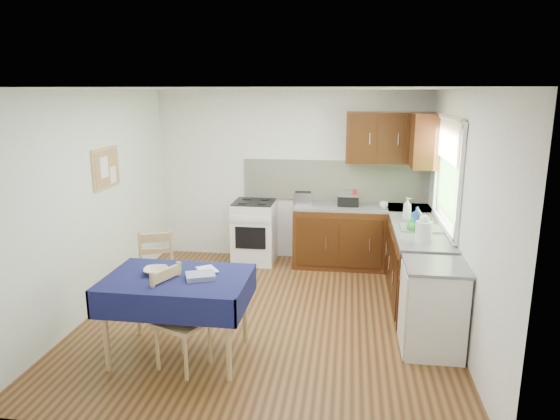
# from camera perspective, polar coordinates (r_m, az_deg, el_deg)

# --- Properties ---
(floor) EXTENTS (4.20, 4.20, 0.00)m
(floor) POSITION_cam_1_polar(r_m,az_deg,el_deg) (5.78, -1.35, -11.92)
(floor) COLOR #472813
(floor) RESTS_ON ground
(ceiling) EXTENTS (4.00, 4.20, 0.02)m
(ceiling) POSITION_cam_1_polar(r_m,az_deg,el_deg) (5.23, -1.50, 13.69)
(ceiling) COLOR white
(ceiling) RESTS_ON wall_back
(wall_back) EXTENTS (4.00, 0.02, 2.50)m
(wall_back) POSITION_cam_1_polar(r_m,az_deg,el_deg) (7.41, 1.24, 3.89)
(wall_back) COLOR white
(wall_back) RESTS_ON ground
(wall_front) EXTENTS (4.00, 0.02, 2.50)m
(wall_front) POSITION_cam_1_polar(r_m,az_deg,el_deg) (3.40, -7.26, -7.77)
(wall_front) COLOR white
(wall_front) RESTS_ON ground
(wall_left) EXTENTS (0.02, 4.20, 2.50)m
(wall_left) POSITION_cam_1_polar(r_m,az_deg,el_deg) (6.02, -20.55, 0.82)
(wall_left) COLOR silver
(wall_left) RESTS_ON ground
(wall_right) EXTENTS (0.02, 4.20, 2.50)m
(wall_right) POSITION_cam_1_polar(r_m,az_deg,el_deg) (5.42, 19.92, -0.46)
(wall_right) COLOR white
(wall_right) RESTS_ON ground
(base_cabinets) EXTENTS (1.90, 2.30, 0.86)m
(base_cabinets) POSITION_cam_1_polar(r_m,az_deg,el_deg) (6.75, 11.88, -4.52)
(base_cabinets) COLOR #361809
(base_cabinets) RESTS_ON ground
(worktop_back) EXTENTS (1.90, 0.60, 0.04)m
(worktop_back) POSITION_cam_1_polar(r_m,az_deg,el_deg) (7.14, 9.33, 0.33)
(worktop_back) COLOR slate
(worktop_back) RESTS_ON base_cabinets
(worktop_right) EXTENTS (0.60, 1.70, 0.04)m
(worktop_right) POSITION_cam_1_polar(r_m,az_deg,el_deg) (6.08, 15.67, -2.30)
(worktop_right) COLOR slate
(worktop_right) RESTS_ON base_cabinets
(worktop_corner) EXTENTS (0.60, 0.60, 0.04)m
(worktop_corner) POSITION_cam_1_polar(r_m,az_deg,el_deg) (7.19, 14.51, 0.16)
(worktop_corner) COLOR slate
(worktop_corner) RESTS_ON base_cabinets
(splashback) EXTENTS (2.70, 0.02, 0.60)m
(splashback) POSITION_cam_1_polar(r_m,az_deg,el_deg) (7.36, 6.26, 3.35)
(splashback) COLOR #EDE7C9
(splashback) RESTS_ON wall_back
(upper_cabinets) EXTENTS (1.20, 0.85, 0.70)m
(upper_cabinets) POSITION_cam_1_polar(r_m,az_deg,el_deg) (7.02, 13.55, 7.94)
(upper_cabinets) COLOR #361809
(upper_cabinets) RESTS_ON wall_back
(stove) EXTENTS (0.60, 0.61, 0.92)m
(stove) POSITION_cam_1_polar(r_m,az_deg,el_deg) (7.37, -2.94, -2.48)
(stove) COLOR white
(stove) RESTS_ON ground
(window) EXTENTS (0.04, 1.48, 1.26)m
(window) POSITION_cam_1_polar(r_m,az_deg,el_deg) (6.02, 18.64, 4.84)
(window) COLOR #325924
(window) RESTS_ON wall_right
(fridge) EXTENTS (0.58, 0.60, 0.89)m
(fridge) POSITION_cam_1_polar(r_m,az_deg,el_deg) (5.11, 17.08, -10.68)
(fridge) COLOR white
(fridge) RESTS_ON ground
(corkboard) EXTENTS (0.04, 0.62, 0.47)m
(corkboard) POSITION_cam_1_polar(r_m,az_deg,el_deg) (6.21, -19.27, 4.56)
(corkboard) COLOR tan
(corkboard) RESTS_ON wall_left
(dining_table) EXTENTS (1.32, 0.90, 0.80)m
(dining_table) POSITION_cam_1_polar(r_m,az_deg,el_deg) (4.79, -11.63, -8.64)
(dining_table) COLOR #0E1038
(dining_table) RESTS_ON ground
(chair_far) EXTENTS (0.54, 0.54, 0.94)m
(chair_far) POSITION_cam_1_polar(r_m,az_deg,el_deg) (6.01, -13.88, -6.17)
(chair_far) COLOR tan
(chair_far) RESTS_ON ground
(chair_near) EXTENTS (0.54, 0.54, 0.94)m
(chair_near) POSITION_cam_1_polar(r_m,az_deg,el_deg) (4.71, -11.51, -11.73)
(chair_near) COLOR tan
(chair_near) RESTS_ON ground
(toaster) EXTENTS (0.26, 0.16, 0.20)m
(toaster) POSITION_cam_1_polar(r_m,az_deg,el_deg) (7.09, 2.65, 1.32)
(toaster) COLOR silver
(toaster) RESTS_ON worktop_back
(sandwich_press) EXTENTS (0.29, 0.25, 0.17)m
(sandwich_press) POSITION_cam_1_polar(r_m,az_deg,el_deg) (7.11, 7.79, 1.18)
(sandwich_press) COLOR black
(sandwich_press) RESTS_ON worktop_back
(sauce_bottle) EXTENTS (0.06, 0.06, 0.24)m
(sauce_bottle) POSITION_cam_1_polar(r_m,az_deg,el_deg) (7.02, 8.55, 1.32)
(sauce_bottle) COLOR red
(sauce_bottle) RESTS_ON worktop_back
(yellow_packet) EXTENTS (0.14, 0.11, 0.16)m
(yellow_packet) POSITION_cam_1_polar(r_m,az_deg,el_deg) (7.24, 7.74, 1.38)
(yellow_packet) COLOR gold
(yellow_packet) RESTS_ON worktop_back
(dish_rack) EXTENTS (0.46, 0.35, 0.22)m
(dish_rack) POSITION_cam_1_polar(r_m,az_deg,el_deg) (6.07, 15.80, -1.89)
(dish_rack) COLOR gray
(dish_rack) RESTS_ON worktop_right
(kettle) EXTENTS (0.18, 0.18, 0.30)m
(kettle) POSITION_cam_1_polar(r_m,az_deg,el_deg) (5.55, 16.11, -2.19)
(kettle) COLOR white
(kettle) RESTS_ON worktop_right
(cup) EXTENTS (0.13, 0.13, 0.09)m
(cup) POSITION_cam_1_polar(r_m,az_deg,el_deg) (7.05, 11.78, 0.60)
(cup) COLOR white
(cup) RESTS_ON worktop_back
(soap_bottle_a) EXTENTS (0.15, 0.15, 0.29)m
(soap_bottle_a) POSITION_cam_1_polar(r_m,az_deg,el_deg) (6.43, 14.33, 0.13)
(soap_bottle_a) COLOR white
(soap_bottle_a) RESTS_ON worktop_right
(soap_bottle_b) EXTENTS (0.13, 0.13, 0.21)m
(soap_bottle_b) POSITION_cam_1_polar(r_m,az_deg,el_deg) (6.29, 15.31, -0.60)
(soap_bottle_b) COLOR blue
(soap_bottle_b) RESTS_ON worktop_right
(soap_bottle_c) EXTENTS (0.17, 0.17, 0.15)m
(soap_bottle_c) POSITION_cam_1_polar(r_m,az_deg,el_deg) (5.92, 14.85, -1.69)
(soap_bottle_c) COLOR green
(soap_bottle_c) RESTS_ON worktop_right
(plate_bowl) EXTENTS (0.27, 0.27, 0.05)m
(plate_bowl) POSITION_cam_1_polar(r_m,az_deg,el_deg) (4.86, -14.01, -6.77)
(plate_bowl) COLOR beige
(plate_bowl) RESTS_ON dining_table
(book) EXTENTS (0.26, 0.28, 0.02)m
(book) POSITION_cam_1_polar(r_m,az_deg,el_deg) (4.82, -9.25, -6.94)
(book) COLOR white
(book) RESTS_ON dining_table
(spice_jar) EXTENTS (0.04, 0.04, 0.08)m
(spice_jar) POSITION_cam_1_polar(r_m,az_deg,el_deg) (4.89, -11.37, -6.35)
(spice_jar) COLOR #248635
(spice_jar) RESTS_ON dining_table
(tea_towel) EXTENTS (0.32, 0.29, 0.05)m
(tea_towel) POSITION_cam_1_polar(r_m,az_deg,el_deg) (4.66, -9.09, -7.46)
(tea_towel) COLOR navy
(tea_towel) RESTS_ON dining_table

